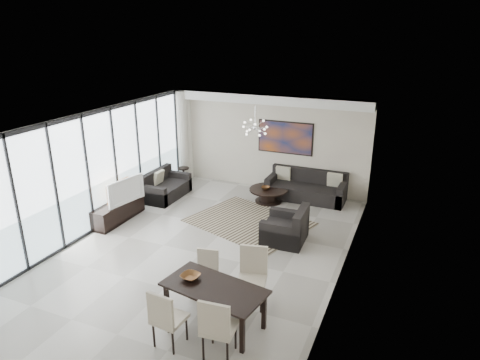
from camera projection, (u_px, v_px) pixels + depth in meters
The scene contains 20 objects.
room_shell at pixel (218, 196), 8.81m from camera, with size 6.00×9.00×2.90m.
window_wall at pixel (91, 174), 10.03m from camera, with size 0.37×8.95×2.90m.
soffit at pixel (268, 99), 12.26m from camera, with size 5.98×0.40×0.26m, color white.
painting at pixel (285, 138), 12.60m from camera, with size 1.68×0.04×0.98m, color #A54B17.
chandelier at pixel (255, 127), 10.73m from camera, with size 0.66×0.66×0.71m.
rug at pixel (249, 222), 10.98m from camera, with size 2.83×2.18×0.01m, color black.
coffee_table at pixel (269, 194), 12.21m from camera, with size 1.10×1.10×0.39m.
bowl_coffee at pixel (266, 188), 12.11m from camera, with size 0.25×0.25×0.08m, color brown.
sofa_main at pixel (306, 189), 12.42m from camera, with size 2.25×0.92×0.82m.
loveseat at pixel (165, 188), 12.54m from camera, with size 0.87×1.55×0.77m.
armchair at pixel (286, 230), 9.93m from camera, with size 0.98×1.03×0.84m.
side_table at pixel (183, 173), 13.66m from camera, with size 0.36×0.36×0.50m.
tv_console at pixel (118, 211), 11.01m from camera, with size 0.46×1.64×0.51m, color black.
television at pixel (123, 190), 10.82m from camera, with size 1.13×0.15×0.65m, color gray.
dining_table at pixel (214, 291), 7.04m from camera, with size 1.83×1.13×0.71m.
dining_chair_sw at pixel (165, 316), 6.52m from camera, with size 0.50×0.50×1.01m.
dining_chair_se at pixel (217, 325), 6.27m from camera, with size 0.53×0.53×1.06m.
dining_chair_nw at pixel (207, 270), 7.90m from camera, with size 0.48×0.48×0.88m.
dining_chair_ne at pixel (253, 271), 7.62m from camera, with size 0.60×0.60×1.08m.
bowl_dining at pixel (190, 277), 7.23m from camera, with size 0.32×0.32×0.08m, color brown.
Camera 1 is at (4.09, -7.34, 4.74)m, focal length 32.00 mm.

